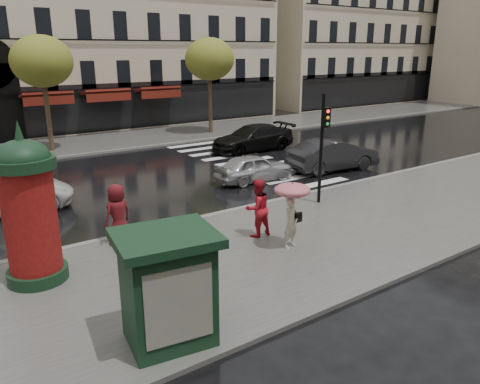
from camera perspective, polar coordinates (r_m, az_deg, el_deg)
ground at (r=14.78m, az=3.27°, el=-6.26°), size 160.00×160.00×0.00m
near_sidewalk at (r=14.40m, az=4.51°, el=-6.68°), size 90.00×7.00×0.12m
far_sidewalk at (r=31.35m, az=-18.78°, el=5.48°), size 90.00×6.00×0.12m
near_kerb at (r=17.04m, az=-2.97°, el=-2.78°), size 90.00×0.25×0.14m
far_kerb at (r=28.53m, az=-17.03°, el=4.59°), size 90.00×0.25×0.14m
zebra_crossing at (r=25.54m, az=0.57°, el=3.80°), size 3.60×11.75×0.01m
bldg_far_right at (r=59.02m, az=12.14°, el=21.96°), size 24.00×14.00×22.90m
tree_far_left at (r=29.36m, az=-23.01°, el=14.41°), size 3.40×3.40×6.64m
tree_far_right at (r=33.54m, az=-3.73°, el=15.82°), size 3.40×3.40×6.64m
woman_umbrella at (r=13.81m, az=6.33°, el=-1.52°), size 1.06×1.06×2.05m
woman_red at (r=14.72m, az=2.14°, el=-1.96°), size 0.91×0.71×1.86m
man_burgundy at (r=14.62m, az=-14.67°, el=-2.63°), size 1.06×0.85×1.88m
morris_column at (r=12.67m, az=-24.34°, el=-1.67°), size 1.54×1.54×4.14m
traffic_light at (r=17.84m, az=10.08°, el=6.44°), size 0.29×0.41×4.16m
newsstand at (r=9.56m, az=-8.80°, el=-11.33°), size 2.17×1.91×2.34m
car_silver at (r=21.45m, az=1.71°, el=2.98°), size 3.81×1.67×1.28m
car_darkgrey at (r=23.87m, az=11.28°, el=4.46°), size 4.93×2.22×1.57m
car_black at (r=28.11m, az=1.53°, el=6.60°), size 5.29×2.17×1.53m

